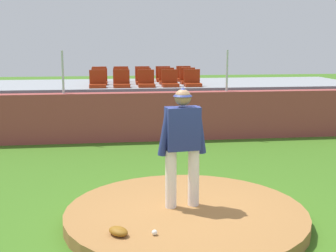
{
  "coord_description": "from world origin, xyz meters",
  "views": [
    {
      "loc": [
        -1.12,
        -6.42,
        2.68
      ],
      "look_at": [
        0.0,
        2.05,
        1.09
      ],
      "focal_mm": 48.84,
      "sensor_mm": 36.0,
      "label": 1
    }
  ],
  "objects_px": {
    "fielding_glove": "(118,231)",
    "stadium_chair_14": "(184,76)",
    "stadium_chair_3": "(170,81)",
    "stadium_chair_6": "(121,79)",
    "stadium_chair_4": "(192,81)",
    "stadium_chair_8": "(167,79)",
    "stadium_chair_0": "(98,82)",
    "stadium_chair_13": "(163,77)",
    "pitcher": "(183,138)",
    "stadium_chair_1": "(122,82)",
    "stadium_chair_11": "(121,77)",
    "stadium_chair_12": "(143,77)",
    "stadium_chair_2": "(146,82)",
    "stadium_chair_10": "(99,77)",
    "baseball": "(155,232)",
    "stadium_chair_7": "(143,79)",
    "stadium_chair_5": "(100,80)",
    "stadium_chair_9": "(188,79)"
  },
  "relations": [
    {
      "from": "fielding_glove",
      "to": "stadium_chair_14",
      "type": "distance_m",
      "value": 9.95
    },
    {
      "from": "stadium_chair_3",
      "to": "stadium_chair_6",
      "type": "relative_size",
      "value": 1.0
    },
    {
      "from": "fielding_glove",
      "to": "stadium_chair_4",
      "type": "xyz_separation_m",
      "value": [
        2.4,
        7.73,
        1.27
      ]
    },
    {
      "from": "stadium_chair_3",
      "to": "stadium_chair_8",
      "type": "xyz_separation_m",
      "value": [
        0.02,
        0.89,
        0.0
      ]
    },
    {
      "from": "stadium_chair_0",
      "to": "stadium_chair_13",
      "type": "distance_m",
      "value": 2.76
    },
    {
      "from": "pitcher",
      "to": "stadium_chair_4",
      "type": "distance_m",
      "value": 6.93
    },
    {
      "from": "stadium_chair_3",
      "to": "stadium_chair_4",
      "type": "bearing_deg",
      "value": 179.71
    },
    {
      "from": "stadium_chair_1",
      "to": "stadium_chair_11",
      "type": "height_order",
      "value": "same"
    },
    {
      "from": "stadium_chair_1",
      "to": "stadium_chair_13",
      "type": "xyz_separation_m",
      "value": [
        1.44,
        1.78,
        0.0
      ]
    },
    {
      "from": "stadium_chair_12",
      "to": "stadium_chair_13",
      "type": "xyz_separation_m",
      "value": [
        0.69,
        -0.01,
        0.0
      ]
    },
    {
      "from": "stadium_chair_13",
      "to": "stadium_chair_14",
      "type": "distance_m",
      "value": 0.7
    },
    {
      "from": "stadium_chair_2",
      "to": "stadium_chair_6",
      "type": "relative_size",
      "value": 1.0
    },
    {
      "from": "pitcher",
      "to": "stadium_chair_14",
      "type": "height_order",
      "value": "pitcher"
    },
    {
      "from": "stadium_chair_2",
      "to": "stadium_chair_13",
      "type": "distance_m",
      "value": 1.95
    },
    {
      "from": "stadium_chair_4",
      "to": "stadium_chair_13",
      "type": "height_order",
      "value": "same"
    },
    {
      "from": "stadium_chair_6",
      "to": "stadium_chair_8",
      "type": "xyz_separation_m",
      "value": [
        1.43,
        -0.01,
        0.0
      ]
    },
    {
      "from": "stadium_chair_1",
      "to": "stadium_chair_12",
      "type": "relative_size",
      "value": 1.0
    },
    {
      "from": "stadium_chair_10",
      "to": "fielding_glove",
      "type": "bearing_deg",
      "value": 92.18
    },
    {
      "from": "baseball",
      "to": "stadium_chair_4",
      "type": "xyz_separation_m",
      "value": [
        1.93,
        7.79,
        1.29
      ]
    },
    {
      "from": "stadium_chair_4",
      "to": "stadium_chair_12",
      "type": "xyz_separation_m",
      "value": [
        -1.35,
        1.79,
        0.0
      ]
    },
    {
      "from": "stadium_chair_3",
      "to": "stadium_chair_13",
      "type": "height_order",
      "value": "same"
    },
    {
      "from": "stadium_chair_0",
      "to": "stadium_chair_8",
      "type": "relative_size",
      "value": 1.0
    },
    {
      "from": "stadium_chair_11",
      "to": "stadium_chair_3",
      "type": "bearing_deg",
      "value": 127.38
    },
    {
      "from": "pitcher",
      "to": "stadium_chair_0",
      "type": "xyz_separation_m",
      "value": [
        -1.38,
        6.79,
        0.27
      ]
    },
    {
      "from": "stadium_chair_8",
      "to": "stadium_chair_6",
      "type": "bearing_deg",
      "value": -0.32
    },
    {
      "from": "stadium_chair_7",
      "to": "stadium_chair_13",
      "type": "xyz_separation_m",
      "value": [
        0.73,
        0.91,
        0.0
      ]
    },
    {
      "from": "fielding_glove",
      "to": "stadium_chair_2",
      "type": "bearing_deg",
      "value": -45.39
    },
    {
      "from": "stadium_chair_4",
      "to": "stadium_chair_0",
      "type": "bearing_deg",
      "value": -0.26
    },
    {
      "from": "stadium_chair_1",
      "to": "stadium_chair_13",
      "type": "height_order",
      "value": "same"
    },
    {
      "from": "stadium_chair_4",
      "to": "baseball",
      "type": "bearing_deg",
      "value": 76.05
    },
    {
      "from": "stadium_chair_3",
      "to": "stadium_chair_7",
      "type": "distance_m",
      "value": 1.12
    },
    {
      "from": "stadium_chair_10",
      "to": "stadium_chair_11",
      "type": "distance_m",
      "value": 0.71
    },
    {
      "from": "fielding_glove",
      "to": "stadium_chair_2",
      "type": "height_order",
      "value": "stadium_chair_2"
    },
    {
      "from": "stadium_chair_3",
      "to": "stadium_chair_12",
      "type": "height_order",
      "value": "same"
    },
    {
      "from": "stadium_chair_1",
      "to": "stadium_chair_8",
      "type": "height_order",
      "value": "same"
    },
    {
      "from": "stadium_chair_5",
      "to": "stadium_chair_12",
      "type": "distance_m",
      "value": 1.67
    },
    {
      "from": "stadium_chair_3",
      "to": "stadium_chair_11",
      "type": "xyz_separation_m",
      "value": [
        -1.38,
        1.81,
        0.0
      ]
    },
    {
      "from": "stadium_chair_7",
      "to": "stadium_chair_14",
      "type": "bearing_deg",
      "value": -146.43
    },
    {
      "from": "stadium_chair_8",
      "to": "stadium_chair_9",
      "type": "relative_size",
      "value": 1.0
    },
    {
      "from": "stadium_chair_4",
      "to": "stadium_chair_6",
      "type": "distance_m",
      "value": 2.27
    },
    {
      "from": "stadium_chair_10",
      "to": "stadium_chair_11",
      "type": "height_order",
      "value": "same"
    },
    {
      "from": "stadium_chair_4",
      "to": "stadium_chair_8",
      "type": "xyz_separation_m",
      "value": [
        -0.65,
        0.89,
        0.0
      ]
    },
    {
      "from": "stadium_chair_1",
      "to": "stadium_chair_8",
      "type": "distance_m",
      "value": 1.7
    },
    {
      "from": "stadium_chair_10",
      "to": "stadium_chair_14",
      "type": "bearing_deg",
      "value": -179.68
    },
    {
      "from": "stadium_chair_3",
      "to": "stadium_chair_10",
      "type": "xyz_separation_m",
      "value": [
        -2.09,
        1.8,
        0.0
      ]
    },
    {
      "from": "stadium_chair_5",
      "to": "stadium_chair_1",
      "type": "bearing_deg",
      "value": 126.6
    },
    {
      "from": "stadium_chair_3",
      "to": "stadium_chair_9",
      "type": "relative_size",
      "value": 1.0
    },
    {
      "from": "pitcher",
      "to": "stadium_chair_13",
      "type": "relative_size",
      "value": 3.66
    },
    {
      "from": "stadium_chair_9",
      "to": "stadium_chair_14",
      "type": "bearing_deg",
      "value": -91.82
    },
    {
      "from": "stadium_chair_6",
      "to": "stadium_chair_9",
      "type": "bearing_deg",
      "value": 179.26
    }
  ]
}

